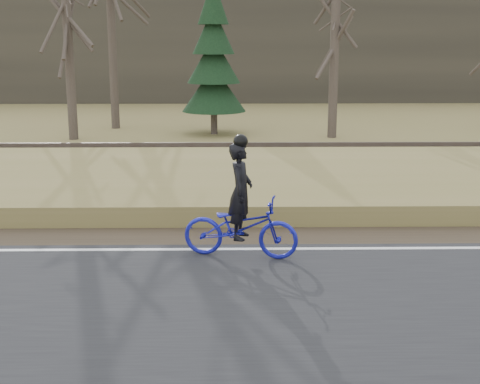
{
  "coord_description": "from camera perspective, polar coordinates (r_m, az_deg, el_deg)",
  "views": [
    {
      "loc": [
        -5.4,
        -11.8,
        4.01
      ],
      "look_at": [
        -5.2,
        0.5,
        1.1
      ],
      "focal_mm": 50.0,
      "sensor_mm": 36.0,
      "label": 1
    }
  ],
  "objects": [
    {
      "name": "ballast",
      "position": [
        20.86,
        14.12,
        2.45
      ],
      "size": [
        120.0,
        3.0,
        0.45
      ],
      "primitive_type": "cube",
      "color": "slate",
      "rests_on": "ground"
    },
    {
      "name": "cyclist",
      "position": [
        12.04,
        0.05,
        -2.31
      ],
      "size": [
        2.2,
        1.14,
        2.25
      ],
      "rotation": [
        0.0,
        0.0,
        1.37
      ],
      "color": "#16189C",
      "rests_on": "road"
    },
    {
      "name": "embankment",
      "position": [
        17.3,
        17.3,
        0.04
      ],
      "size": [
        120.0,
        5.0,
        0.44
      ],
      "primitive_type": "cube",
      "color": "olive",
      "rests_on": "ground"
    },
    {
      "name": "conifer",
      "position": [
        27.42,
        -2.27,
        11.07
      ],
      "size": [
        2.6,
        2.6,
        6.23
      ],
      "color": "#4A3F36",
      "rests_on": "ground"
    },
    {
      "name": "bare_tree_near_left",
      "position": [
        26.71,
        8.07,
        12.02
      ],
      "size": [
        0.36,
        0.36,
        6.94
      ],
      "primitive_type": "cylinder",
      "color": "#4A3F36",
      "rests_on": "ground"
    },
    {
      "name": "bare_tree_far_left",
      "position": [
        26.77,
        -14.47,
        12.79
      ],
      "size": [
        0.36,
        0.36,
        7.92
      ],
      "primitive_type": "cylinder",
      "color": "#4A3F36",
      "rests_on": "ground"
    },
    {
      "name": "railroad",
      "position": [
        20.81,
        14.16,
        3.27
      ],
      "size": [
        120.0,
        2.4,
        0.29
      ],
      "color": "black",
      "rests_on": "ballast"
    },
    {
      "name": "bare_tree_left",
      "position": [
        29.65,
        -10.91,
        13.92
      ],
      "size": [
        0.36,
        0.36,
        8.9
      ],
      "primitive_type": "cylinder",
      "color": "#4A3F36",
      "rests_on": "ground"
    },
    {
      "name": "treeline_backdrop",
      "position": [
        42.15,
        6.59,
        11.84
      ],
      "size": [
        120.0,
        4.0,
        6.0
      ],
      "primitive_type": "cube",
      "color": "#383328",
      "rests_on": "ground"
    }
  ]
}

